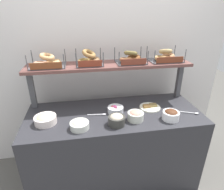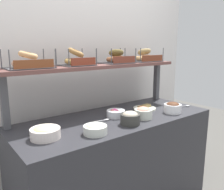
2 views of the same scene
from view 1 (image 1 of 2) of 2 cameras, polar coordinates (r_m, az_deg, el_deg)
The scene contains 19 objects.
ground_plane at distance 2.44m, azimuth 0.60°, elevation -22.92°, with size 8.00×8.00×0.00m, color #595651.
back_wall at distance 2.27m, azimuth -1.81°, elevation 9.29°, with size 2.92×0.06×2.40m, color silver.
deli_counter at distance 2.15m, azimuth 0.65°, elevation -15.27°, with size 1.72×0.70×0.85m, color #2D2D33.
shelf_riser_left at distance 2.09m, azimuth -22.83°, elevation 1.55°, with size 0.05×0.05×0.40m, color #4C4C51.
shelf_riser_right at distance 2.31m, azimuth 19.40°, elevation 4.26°, with size 0.05×0.05×0.40m, color #4C4C51.
upper_shelf at distance 1.98m, azimuth -0.66°, elevation 8.97°, with size 1.68×0.32×0.03m, color brown.
bowl_potato_salad at distance 1.68m, azimuth -9.68°, elevation -8.72°, with size 0.16×0.16×0.08m.
bowl_lox_spread at distance 1.78m, azimuth 7.05°, elevation -6.06°, with size 0.15×0.15×0.10m.
bowl_chocolate_spread at distance 1.86m, azimuth 17.18°, elevation -5.63°, with size 0.15×0.15×0.10m.
bowl_tuna_salad at distance 1.70m, azimuth 1.37°, elevation -7.36°, with size 0.15×0.15×0.10m.
bowl_egg_salad at distance 1.83m, azimuth -19.30°, elevation -6.78°, with size 0.20×0.20×0.09m.
bowl_beet_salad at distance 1.90m, azimuth 1.01°, elevation -4.30°, with size 0.16×0.16×0.07m.
serving_plate_white at distance 2.02m, azimuth 11.24°, elevation -3.56°, with size 0.21×0.21×0.04m.
serving_spoon_near_plate at distance 1.87m, azimuth -3.70°, elevation -5.83°, with size 0.18×0.04×0.01m.
serving_spoon_by_edge at distance 2.05m, azimuth 22.86°, elevation -4.95°, with size 0.17×0.08×0.01m.
bagel_basket_plain at distance 1.96m, azimuth -18.74°, elevation 9.31°, with size 0.33×0.26×0.14m.
bagel_basket_everything at distance 1.95m, azimuth -6.87°, elevation 10.47°, with size 0.28×0.26×0.16m.
bagel_basket_cinnamon_raisin at distance 2.00m, azimuth 5.53°, elevation 10.90°, with size 0.30×0.27×0.14m.
bagel_basket_sesame at distance 2.14m, azimuth 15.55°, elevation 11.00°, with size 0.34×0.25×0.14m.
Camera 1 is at (-0.30, -1.61, 1.81)m, focal length 30.60 mm.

